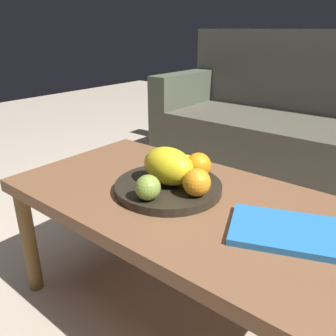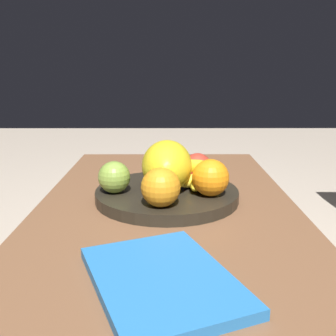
# 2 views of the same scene
# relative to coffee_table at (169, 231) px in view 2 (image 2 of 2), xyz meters

# --- Properties ---
(coffee_table) EXTENTS (1.08, 0.57, 0.45)m
(coffee_table) POSITION_rel_coffee_table_xyz_m (0.00, 0.00, 0.00)
(coffee_table) COLOR brown
(coffee_table) RESTS_ON ground_plane
(fruit_bowl) EXTENTS (0.32, 0.32, 0.03)m
(fruit_bowl) POSITION_rel_coffee_table_xyz_m (-0.06, -0.00, 0.06)
(fruit_bowl) COLOR black
(fruit_bowl) RESTS_ON coffee_table
(melon_large_front) EXTENTS (0.17, 0.12, 0.11)m
(melon_large_front) POSITION_rel_coffee_table_xyz_m (-0.06, -0.00, 0.13)
(melon_large_front) COLOR yellow
(melon_large_front) RESTS_ON fruit_bowl
(orange_front) EXTENTS (0.08, 0.08, 0.08)m
(orange_front) POSITION_rel_coffee_table_xyz_m (-0.02, 0.09, 0.12)
(orange_front) COLOR orange
(orange_front) RESTS_ON fruit_bowl
(orange_left) EXTENTS (0.08, 0.08, 0.08)m
(orange_left) POSITION_rel_coffee_table_xyz_m (0.05, -0.01, 0.12)
(orange_left) COLOR orange
(orange_left) RESTS_ON fruit_bowl
(apple_front) EXTENTS (0.07, 0.07, 0.07)m
(apple_front) POSITION_rel_coffee_table_xyz_m (-0.12, 0.07, 0.11)
(apple_front) COLOR #BA3425
(apple_front) RESTS_ON fruit_bowl
(apple_left) EXTENTS (0.07, 0.07, 0.07)m
(apple_left) POSITION_rel_coffee_table_xyz_m (-0.04, -0.12, 0.11)
(apple_left) COLOR olive
(apple_left) RESTS_ON fruit_bowl
(banana_bunch) EXTENTS (0.15, 0.15, 0.06)m
(banana_bunch) POSITION_rel_coffee_table_xyz_m (-0.09, 0.08, 0.10)
(banana_bunch) COLOR yellow
(banana_bunch) RESTS_ON fruit_bowl
(magazine) EXTENTS (0.30, 0.26, 0.02)m
(magazine) POSITION_rel_coffee_table_xyz_m (0.30, -0.01, 0.06)
(magazine) COLOR #2772BC
(magazine) RESTS_ON coffee_table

